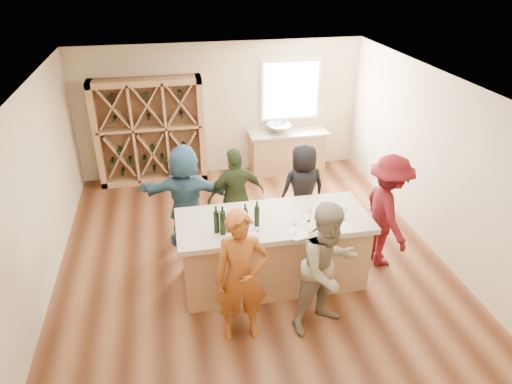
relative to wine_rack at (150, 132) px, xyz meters
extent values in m
cube|color=brown|center=(1.50, -3.27, -1.15)|extent=(6.00, 7.00, 0.10)
cube|color=white|center=(1.50, -3.27, 1.75)|extent=(6.00, 7.00, 0.10)
cube|color=beige|center=(1.50, 0.28, 0.30)|extent=(6.00, 0.10, 2.80)
cube|color=beige|center=(-1.55, -3.27, 0.30)|extent=(0.10, 7.00, 2.80)
cube|color=beige|center=(4.55, -3.27, 0.30)|extent=(0.10, 7.00, 2.80)
cube|color=white|center=(3.00, 0.20, 0.65)|extent=(1.30, 0.06, 1.30)
cube|color=white|center=(3.00, 0.17, 0.65)|extent=(1.18, 0.01, 1.18)
cube|color=#AC7D52|center=(0.00, 0.00, 0.00)|extent=(2.20, 0.45, 2.20)
cube|color=#AC7D52|center=(2.90, -0.07, -0.67)|extent=(1.60, 0.58, 0.86)
cube|color=#B3A792|center=(2.90, -0.07, -0.21)|extent=(1.70, 0.62, 0.06)
imported|color=silver|center=(2.70, -0.07, -0.09)|extent=(0.54, 0.54, 0.19)
cylinder|color=silver|center=(2.70, 0.11, -0.03)|extent=(0.02, 0.02, 0.30)
cube|color=#AC7D52|center=(1.72, -3.76, -0.60)|extent=(2.60, 1.00, 1.00)
cube|color=#B3A792|center=(1.72, -3.76, -0.06)|extent=(2.72, 1.12, 0.08)
cylinder|color=black|center=(0.89, -3.95, 0.14)|extent=(0.08, 0.08, 0.31)
cylinder|color=black|center=(0.97, -4.00, 0.15)|extent=(0.11, 0.11, 0.33)
cylinder|color=black|center=(1.28, -3.94, 0.13)|extent=(0.10, 0.10, 0.30)
cylinder|color=black|center=(1.45, -3.89, 0.13)|extent=(0.08, 0.08, 0.30)
cone|color=white|center=(1.38, -4.25, 0.06)|extent=(0.06, 0.06, 0.17)
cone|color=white|center=(1.89, -4.20, 0.06)|extent=(0.08, 0.08, 0.16)
cone|color=white|center=(2.40, -4.22, 0.07)|extent=(0.09, 0.09, 0.19)
cone|color=white|center=(2.18, -3.92, 0.07)|extent=(0.09, 0.09, 0.18)
cone|color=white|center=(2.66, -3.99, 0.08)|extent=(0.08, 0.08, 0.19)
cube|color=white|center=(1.31, -4.18, -0.02)|extent=(0.26, 0.31, 0.00)
cube|color=white|center=(1.94, -4.19, -0.02)|extent=(0.28, 0.34, 0.00)
cube|color=white|center=(2.59, -4.14, -0.02)|extent=(0.27, 0.32, 0.00)
imported|color=#994C19|center=(1.09, -4.74, -0.19)|extent=(0.67, 0.50, 1.82)
imported|color=gray|center=(2.17, -4.77, -0.19)|extent=(1.00, 0.76, 1.82)
imported|color=#590F14|center=(3.51, -3.63, -0.19)|extent=(0.59, 1.19, 1.82)
imported|color=#263319|center=(1.37, -2.57, -0.27)|extent=(1.05, 0.67, 1.67)
imported|color=black|center=(2.52, -2.51, -0.29)|extent=(0.85, 0.60, 1.63)
imported|color=#335972|center=(0.56, -2.48, -0.22)|extent=(1.70, 0.84, 1.75)
camera|label=1|loc=(0.41, -9.06, 3.32)|focal=32.00mm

